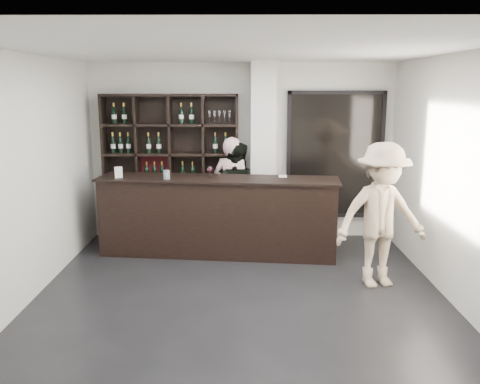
{
  "coord_description": "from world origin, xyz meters",
  "views": [
    {
      "loc": [
        0.04,
        -5.66,
        2.52
      ],
      "look_at": [
        -0.01,
        1.1,
        1.11
      ],
      "focal_mm": 38.0,
      "sensor_mm": 36.0,
      "label": 1
    }
  ],
  "objects_px": {
    "wine_shelf": "(171,168)",
    "customer": "(381,216)",
    "taster_pink": "(232,190)",
    "taster_black": "(235,193)",
    "tasting_counter": "(218,216)"
  },
  "relations": [
    {
      "from": "taster_black",
      "to": "customer",
      "type": "height_order",
      "value": "customer"
    },
    {
      "from": "taster_pink",
      "to": "customer",
      "type": "bearing_deg",
      "value": 155.91
    },
    {
      "from": "wine_shelf",
      "to": "customer",
      "type": "relative_size",
      "value": 1.3
    },
    {
      "from": "tasting_counter",
      "to": "taster_black",
      "type": "bearing_deg",
      "value": 74.78
    },
    {
      "from": "wine_shelf",
      "to": "tasting_counter",
      "type": "xyz_separation_m",
      "value": [
        0.8,
        -0.82,
        -0.61
      ]
    },
    {
      "from": "tasting_counter",
      "to": "customer",
      "type": "distance_m",
      "value": 2.47
    },
    {
      "from": "taster_pink",
      "to": "taster_black",
      "type": "bearing_deg",
      "value": -159.81
    },
    {
      "from": "tasting_counter",
      "to": "taster_pink",
      "type": "xyz_separation_m",
      "value": [
        0.2,
        0.65,
        0.27
      ]
    },
    {
      "from": "wine_shelf",
      "to": "taster_pink",
      "type": "distance_m",
      "value": 1.07
    },
    {
      "from": "taster_black",
      "to": "customer",
      "type": "bearing_deg",
      "value": 150.18
    },
    {
      "from": "wine_shelf",
      "to": "taster_pink",
      "type": "height_order",
      "value": "wine_shelf"
    },
    {
      "from": "taster_pink",
      "to": "taster_black",
      "type": "distance_m",
      "value": 0.07
    },
    {
      "from": "tasting_counter",
      "to": "customer",
      "type": "height_order",
      "value": "customer"
    },
    {
      "from": "tasting_counter",
      "to": "taster_pink",
      "type": "relative_size",
      "value": 2.07
    },
    {
      "from": "wine_shelf",
      "to": "taster_pink",
      "type": "bearing_deg",
      "value": -9.37
    }
  ]
}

